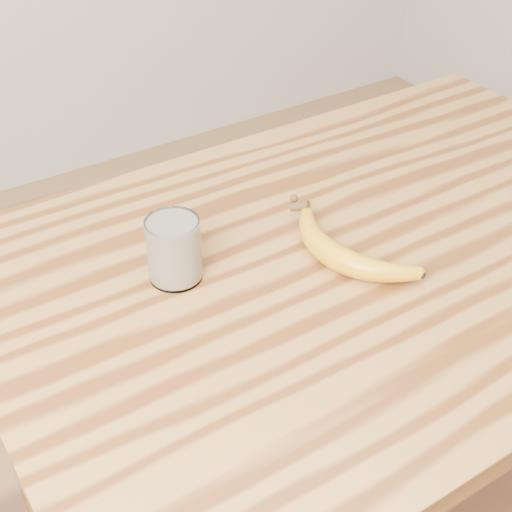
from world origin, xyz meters
TOP-DOWN VIEW (x-y plane):
  - table at (0.00, 0.00)m, footprint 1.20×0.80m
  - smoothie_glass at (-0.29, 0.09)m, footprint 0.08×0.08m
  - banana at (-0.08, -0.03)m, footprint 0.18×0.34m

SIDE VIEW (x-z plane):
  - table at x=0.00m, z-range 0.32..1.22m
  - banana at x=-0.08m, z-range 0.90..0.94m
  - smoothie_glass at x=-0.29m, z-range 0.90..1.00m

